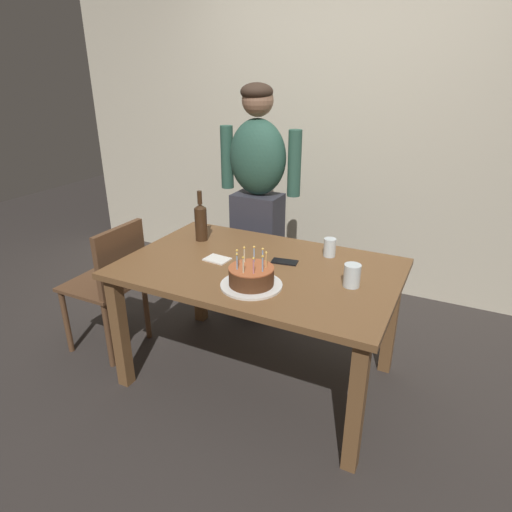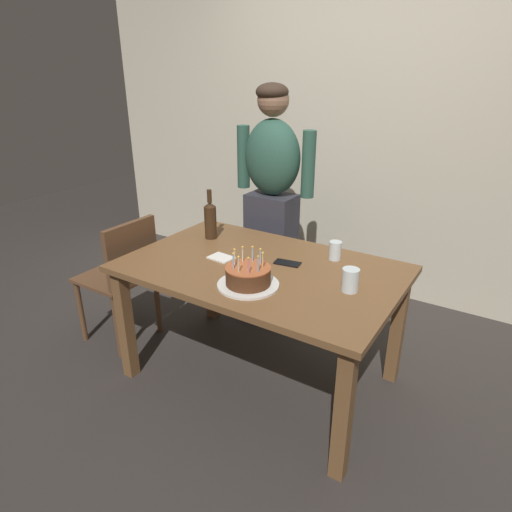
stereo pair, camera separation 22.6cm
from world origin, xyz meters
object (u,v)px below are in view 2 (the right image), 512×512
birthday_cake (248,277)px  dining_chair (124,272)px  water_glass_near (335,251)px  cell_phone (287,263)px  napkin_stack (221,258)px  person_man_bearded (272,201)px  wine_bottle (210,219)px  water_glass_far (350,280)px

birthday_cake → dining_chair: size_ratio=0.36×
water_glass_near → cell_phone: 0.28m
birthday_cake → napkin_stack: bearing=147.4°
person_man_bearded → dining_chair: bearing=56.5°
birthday_cake → person_man_bearded: bearing=114.5°
napkin_stack → person_man_bearded: 0.80m
birthday_cake → wine_bottle: size_ratio=0.98×
water_glass_near → napkin_stack: bearing=-148.4°
water_glass_near → person_man_bearded: person_man_bearded is taller
wine_bottle → person_man_bearded: 0.56m
birthday_cake → wine_bottle: (-0.57, 0.44, 0.08)m
cell_phone → person_man_bearded: bearing=118.1°
wine_bottle → dining_chair: bearing=-143.5°
birthday_cake → napkin_stack: size_ratio=2.26×
wine_bottle → napkin_stack: size_ratio=2.31×
person_man_bearded → dining_chair: (-0.59, -0.89, -0.36)m
dining_chair → cell_phone: bearing=103.0°
dining_chair → wine_bottle: bearing=126.5°
water_glass_near → person_man_bearded: 0.81m
birthday_cake → water_glass_far: 0.50m
person_man_bearded → wine_bottle: bearing=77.1°
water_glass_far → wine_bottle: size_ratio=0.36×
birthday_cake → napkin_stack: birthday_cake is taller
water_glass_far → dining_chair: 1.51m
wine_bottle → person_man_bearded: person_man_bearded is taller
wine_bottle → dining_chair: 0.67m
water_glass_near → person_man_bearded: size_ratio=0.06×
water_glass_near → cell_phone: (-0.19, -0.20, -0.05)m
wine_bottle → water_glass_far: bearing=-11.9°
wine_bottle → napkin_stack: 0.36m
water_glass_far → napkin_stack: (-0.76, -0.02, -0.05)m
birthday_cake → cell_phone: size_ratio=2.15×
birthday_cake → wine_bottle: wine_bottle is taller
water_glass_far → wine_bottle: 1.04m
birthday_cake → cell_phone: 0.35m
water_glass_far → cell_phone: (-0.41, 0.12, -0.05)m
water_glass_near → water_glass_far: water_glass_far is taller
water_glass_far → cell_phone: 0.43m
water_glass_far → cell_phone: bearing=163.7°
birthday_cake → water_glass_far: bearing=26.6°
water_glass_near → dining_chair: (-1.27, -0.45, -0.28)m
cell_phone → person_man_bearded: (-0.48, 0.64, 0.13)m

